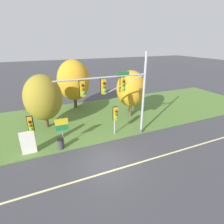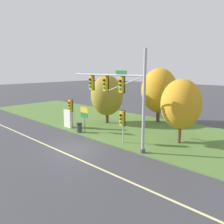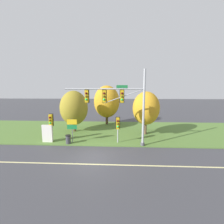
# 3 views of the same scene
# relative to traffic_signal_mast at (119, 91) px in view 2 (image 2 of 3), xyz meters

# --- Properties ---
(ground_plane) EXTENTS (160.00, 160.00, 0.00)m
(ground_plane) POSITION_rel_traffic_signal_mast_xyz_m (-2.31, -2.74, -4.62)
(ground_plane) COLOR #3D3D42
(lane_stripe) EXTENTS (36.00, 0.16, 0.01)m
(lane_stripe) POSITION_rel_traffic_signal_mast_xyz_m (-2.31, -3.94, -4.62)
(lane_stripe) COLOR beige
(lane_stripe) RESTS_ON ground
(grass_verge) EXTENTS (48.00, 11.50, 0.10)m
(grass_verge) POSITION_rel_traffic_signal_mast_xyz_m (-2.31, 5.51, -4.57)
(grass_verge) COLOR #517533
(grass_verge) RESTS_ON ground
(traffic_signal_mast) EXTENTS (8.01, 0.49, 7.64)m
(traffic_signal_mast) POSITION_rel_traffic_signal_mast_xyz_m (0.00, 0.00, 0.00)
(traffic_signal_mast) COLOR #9EA0A5
(traffic_signal_mast) RESTS_ON grass_verge
(pedestrian_signal_near_kerb) EXTENTS (0.46, 0.55, 3.10)m
(pedestrian_signal_near_kerb) POSITION_rel_traffic_signal_mast_xyz_m (-7.38, 0.69, -2.28)
(pedestrian_signal_near_kerb) COLOR #9EA0A5
(pedestrian_signal_near_kerb) RESTS_ON grass_verge
(pedestrian_signal_further_along) EXTENTS (0.46, 0.55, 2.83)m
(pedestrian_signal_further_along) POSITION_rel_traffic_signal_mast_xyz_m (-0.16, 0.59, -2.51)
(pedestrian_signal_further_along) COLOR #9EA0A5
(pedestrian_signal_further_along) RESTS_ON grass_verge
(route_sign_post) EXTENTS (1.08, 0.08, 2.58)m
(route_sign_post) POSITION_rel_traffic_signal_mast_xyz_m (-5.06, 0.60, -2.76)
(route_sign_post) COLOR slate
(route_sign_post) RESTS_ON grass_verge
(tree_nearest_road) EXTENTS (3.69, 3.69, 5.53)m
(tree_nearest_road) POSITION_rel_traffic_signal_mast_xyz_m (-6.11, 4.89, -1.31)
(tree_nearest_road) COLOR #4C3823
(tree_nearest_road) RESTS_ON grass_verge
(tree_left_of_mast) EXTENTS (4.16, 4.16, 6.32)m
(tree_left_of_mast) POSITION_rel_traffic_signal_mast_xyz_m (-2.07, 9.52, -0.82)
(tree_left_of_mast) COLOR #4C3823
(tree_left_of_mast) RESTS_ON grass_verge
(tree_behind_signpost) EXTENTS (3.34, 3.34, 5.44)m
(tree_behind_signpost) POSITION_rel_traffic_signal_mast_xyz_m (3.34, 4.01, -1.18)
(tree_behind_signpost) COLOR brown
(tree_behind_signpost) RESTS_ON grass_verge
(info_kiosk) EXTENTS (1.10, 0.24, 1.90)m
(info_kiosk) POSITION_rel_traffic_signal_mast_xyz_m (-7.79, 0.54, -3.58)
(info_kiosk) COLOR silver
(info_kiosk) RESTS_ON grass_verge
(trash_bin) EXTENTS (0.56, 0.56, 0.93)m
(trash_bin) POSITION_rel_traffic_signal_mast_xyz_m (-5.39, 0.18, -4.05)
(trash_bin) COLOR #38383D
(trash_bin) RESTS_ON grass_verge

